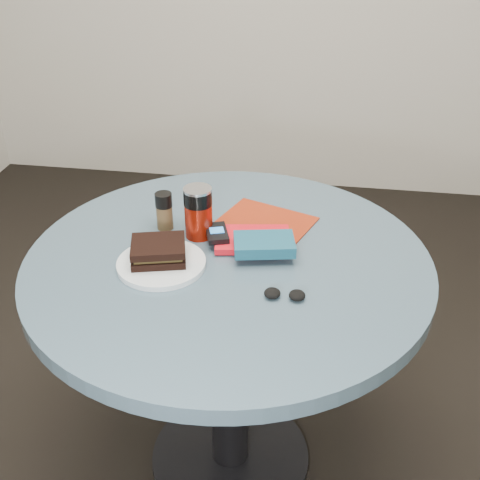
# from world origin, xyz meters

# --- Properties ---
(ground) EXTENTS (4.00, 4.00, 0.00)m
(ground) POSITION_xyz_m (0.00, 0.00, 0.00)
(ground) COLOR black
(ground) RESTS_ON ground
(table) EXTENTS (1.00, 1.00, 0.75)m
(table) POSITION_xyz_m (0.00, 0.00, 0.59)
(table) COLOR black
(table) RESTS_ON ground
(plate) EXTENTS (0.23, 0.23, 0.01)m
(plate) POSITION_xyz_m (-0.15, -0.07, 0.76)
(plate) COLOR silver
(plate) RESTS_ON table
(sandwich) EXTENTS (0.15, 0.14, 0.05)m
(sandwich) POSITION_xyz_m (-0.16, -0.06, 0.79)
(sandwich) COLOR black
(sandwich) RESTS_ON plate
(soda_can) EXTENTS (0.08, 0.08, 0.14)m
(soda_can) POSITION_xyz_m (-0.09, 0.09, 0.82)
(soda_can) COLOR maroon
(soda_can) RESTS_ON table
(pepper_grinder) EXTENTS (0.05, 0.05, 0.10)m
(pepper_grinder) POSITION_xyz_m (-0.19, 0.11, 0.80)
(pepper_grinder) COLOR #4D3921
(pepper_grinder) RESTS_ON table
(magazine) EXTENTS (0.29, 0.25, 0.00)m
(magazine) POSITION_xyz_m (0.07, 0.18, 0.75)
(magazine) COLOR maroon
(magazine) RESTS_ON table
(red_book) EXTENTS (0.21, 0.15, 0.02)m
(red_book) POSITION_xyz_m (0.05, 0.07, 0.76)
(red_book) COLOR red
(red_book) RESTS_ON magazine
(novel) EXTENTS (0.16, 0.12, 0.03)m
(novel) POSITION_xyz_m (0.09, 0.01, 0.78)
(novel) COLOR navy
(novel) RESTS_ON red_book
(mp3_player) EXTENTS (0.08, 0.10, 0.02)m
(mp3_player) POSITION_xyz_m (-0.04, 0.06, 0.78)
(mp3_player) COLOR black
(mp3_player) RESTS_ON red_book
(headphones) EXTENTS (0.09, 0.04, 0.02)m
(headphones) POSITION_xyz_m (0.15, -0.15, 0.76)
(headphones) COLOR black
(headphones) RESTS_ON table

